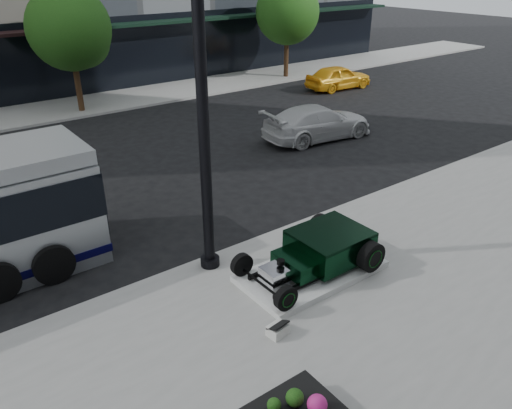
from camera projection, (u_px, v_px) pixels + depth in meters
ground at (204, 217)px, 14.59m from camera, size 120.00×120.00×0.00m
sidewalk_far at (55, 110)px, 24.59m from camera, size 70.00×4.00×0.12m
street_trees at (72, 32)px, 22.90m from camera, size 29.80×3.80×5.70m
display_plinth at (311, 271)px, 11.73m from camera, size 3.40×1.80×0.15m
hot_rod at (323, 248)px, 11.69m from camera, size 3.22×2.00×0.81m
info_plaque at (278, 329)px, 9.82m from camera, size 0.43×0.35×0.31m
lamppost at (203, 109)px, 10.39m from camera, size 0.46×0.46×8.37m
white_sedan at (318, 122)px, 20.63m from camera, size 4.99×2.46×1.40m
yellow_taxi at (338, 77)px, 28.55m from camera, size 4.08×1.89×1.35m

